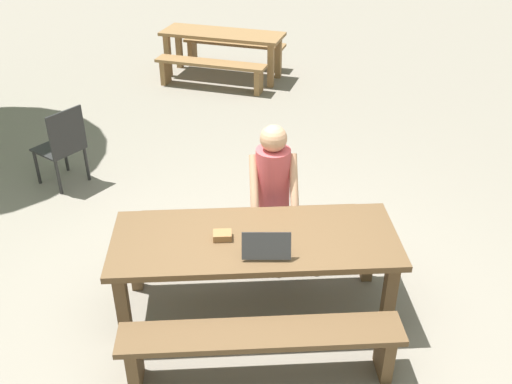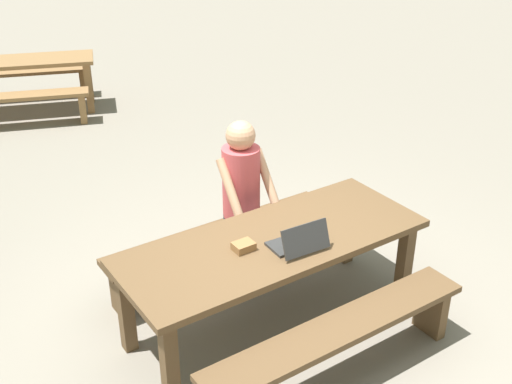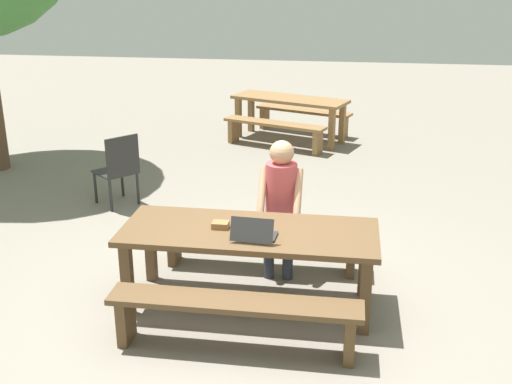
{
  "view_description": "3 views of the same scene",
  "coord_description": "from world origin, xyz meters",
  "px_view_note": "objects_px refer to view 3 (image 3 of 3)",
  "views": [
    {
      "loc": [
        -0.2,
        -3.56,
        3.25
      ],
      "look_at": [
        0.02,
        0.25,
        0.96
      ],
      "focal_mm": 40.49,
      "sensor_mm": 36.0,
      "label": 1
    },
    {
      "loc": [
        -2.17,
        -3.0,
        2.98
      ],
      "look_at": [
        0.02,
        0.25,
        0.96
      ],
      "focal_mm": 44.19,
      "sensor_mm": 36.0,
      "label": 2
    },
    {
      "loc": [
        0.78,
        -4.83,
        2.82
      ],
      "look_at": [
        0.02,
        0.25,
        0.96
      ],
      "focal_mm": 44.16,
      "sensor_mm": 36.0,
      "label": 3
    }
  ],
  "objects_px": {
    "laptop": "(254,233)",
    "plastic_chair": "(119,169)",
    "small_pouch": "(221,225)",
    "picnic_table_front": "(249,240)",
    "person_seated": "(281,197)",
    "picnic_table_mid": "(290,105)"
  },
  "relations": [
    {
      "from": "laptop",
      "to": "small_pouch",
      "type": "distance_m",
      "value": 0.37
    },
    {
      "from": "picnic_table_front",
      "to": "small_pouch",
      "type": "distance_m",
      "value": 0.27
    },
    {
      "from": "picnic_table_front",
      "to": "picnic_table_mid",
      "type": "height_order",
      "value": "picnic_table_mid"
    },
    {
      "from": "person_seated",
      "to": "plastic_chair",
      "type": "relative_size",
      "value": 1.44
    },
    {
      "from": "small_pouch",
      "to": "picnic_table_front",
      "type": "bearing_deg",
      "value": -0.4
    },
    {
      "from": "laptop",
      "to": "plastic_chair",
      "type": "relative_size",
      "value": 0.4
    },
    {
      "from": "person_seated",
      "to": "plastic_chair",
      "type": "distance_m",
      "value": 2.63
    },
    {
      "from": "person_seated",
      "to": "picnic_table_mid",
      "type": "relative_size",
      "value": 0.64
    },
    {
      "from": "person_seated",
      "to": "picnic_table_mid",
      "type": "bearing_deg",
      "value": 94.59
    },
    {
      "from": "picnic_table_front",
      "to": "plastic_chair",
      "type": "bearing_deg",
      "value": 132.27
    },
    {
      "from": "small_pouch",
      "to": "plastic_chair",
      "type": "relative_size",
      "value": 0.15
    },
    {
      "from": "laptop",
      "to": "small_pouch",
      "type": "bearing_deg",
      "value": -27.53
    },
    {
      "from": "picnic_table_front",
      "to": "plastic_chair",
      "type": "height_order",
      "value": "plastic_chair"
    },
    {
      "from": "laptop",
      "to": "plastic_chair",
      "type": "bearing_deg",
      "value": -45.59
    },
    {
      "from": "small_pouch",
      "to": "laptop",
      "type": "bearing_deg",
      "value": -31.06
    },
    {
      "from": "laptop",
      "to": "person_seated",
      "type": "distance_m",
      "value": 0.88
    },
    {
      "from": "plastic_chair",
      "to": "person_seated",
      "type": "bearing_deg",
      "value": 95.6
    },
    {
      "from": "laptop",
      "to": "plastic_chair",
      "type": "distance_m",
      "value": 3.11
    },
    {
      "from": "picnic_table_front",
      "to": "person_seated",
      "type": "height_order",
      "value": "person_seated"
    },
    {
      "from": "picnic_table_front",
      "to": "small_pouch",
      "type": "height_order",
      "value": "small_pouch"
    },
    {
      "from": "laptop",
      "to": "picnic_table_mid",
      "type": "bearing_deg",
      "value": -83.81
    },
    {
      "from": "plastic_chair",
      "to": "laptop",
      "type": "bearing_deg",
      "value": 80.94
    }
  ]
}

